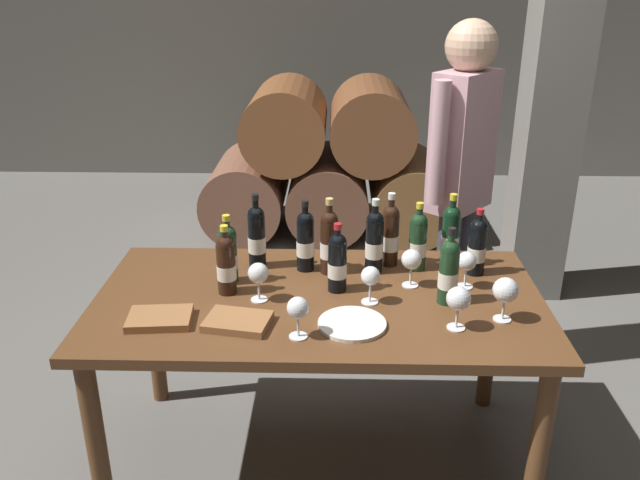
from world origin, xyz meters
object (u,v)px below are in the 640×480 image
wine_bottle_5 (228,253)px  leather_ledger (160,318)px  wine_bottle_8 (374,241)px  wine_glass_0 (458,300)px  dining_table (319,318)px  wine_bottle_2 (329,241)px  wine_glass_4 (298,309)px  wine_bottle_1 (305,240)px  wine_bottle_0 (450,235)px  wine_glass_5 (411,261)px  wine_glass_3 (467,262)px  serving_plate (352,324)px  tasting_notebook (238,322)px  wine_bottle_4 (257,236)px  sommelier_presenting (461,169)px  wine_bottle_10 (418,241)px  wine_glass_1 (505,291)px  wine_glass_2 (258,274)px  wine_bottle_6 (390,234)px  wine_bottle_11 (226,264)px  wine_bottle_3 (337,262)px  wine_bottle_9 (449,271)px  wine_glass_6 (370,277)px  wine_bottle_7 (477,246)px

wine_bottle_5 → leather_ledger: size_ratio=1.28×
wine_bottle_8 → wine_glass_0: 0.52m
dining_table → wine_bottle_2: (0.04, 0.22, 0.23)m
wine_glass_4 → wine_bottle_1: bearing=90.0°
wine_bottle_0 → wine_glass_5: size_ratio=2.04×
wine_glass_0 → wine_glass_3: bearing=74.9°
dining_table → wine_glass_0: bearing=-24.8°
wine_glass_0 → serving_plate: (-0.36, 0.01, -0.10)m
dining_table → wine_bottle_5: bearing=161.4°
wine_glass_3 → tasting_notebook: wine_glass_3 is taller
tasting_notebook → wine_bottle_4: bearing=98.7°
wine_glass_5 → sommelier_presenting: size_ratio=0.09×
wine_glass_0 → wine_bottle_10: bearing=99.9°
wine_bottle_1 → tasting_notebook: 0.53m
wine_glass_4 → leather_ledger: wine_glass_4 is taller
wine_glass_1 → tasting_notebook: wine_glass_1 is taller
wine_bottle_5 → wine_glass_5: 0.71m
wine_bottle_1 → wine_glass_4: 0.54m
wine_glass_4 → leather_ledger: 0.51m
wine_bottle_2 → leather_ledger: wine_bottle_2 is taller
wine_glass_1 → sommelier_presenting: (-0.01, 0.91, 0.17)m
dining_table → wine_glass_4: 0.36m
wine_bottle_2 → wine_glass_1: wine_bottle_2 is taller
wine_glass_2 → wine_glass_3: (0.79, 0.13, -0.00)m
wine_bottle_8 → wine_bottle_5: bearing=-169.3°
wine_bottle_5 → leather_ledger: 0.40m
dining_table → wine_bottle_6: bearing=46.6°
wine_glass_1 → leather_ledger: 1.22m
wine_bottle_0 → serving_plate: 0.67m
wine_bottle_10 → tasting_notebook: size_ratio=1.31×
dining_table → wine_glass_3: bearing=9.5°
wine_bottle_4 → wine_bottle_11: size_ratio=1.15×
sommelier_presenting → wine_glass_2: bearing=-137.9°
wine_glass_3 → wine_bottle_3: bearing=-175.8°
wine_bottle_9 → wine_glass_2: size_ratio=1.96×
wine_bottle_10 → sommelier_presenting: bearing=63.3°
wine_glass_0 → sommelier_presenting: size_ratio=0.09×
wine_bottle_6 → wine_glass_2: bearing=-146.5°
wine_bottle_4 → wine_bottle_11: wine_bottle_4 is taller
wine_bottle_10 → wine_glass_6: size_ratio=1.97×
wine_glass_3 → sommelier_presenting: sommelier_presenting is taller
dining_table → wine_glass_2: 0.30m
leather_ledger → wine_bottle_7: bearing=14.8°
wine_bottle_0 → wine_bottle_1: 0.60m
wine_bottle_2 → wine_glass_6: (0.15, -0.26, -0.03)m
wine_bottle_1 → wine_glass_3: (0.63, -0.15, -0.02)m
wine_bottle_7 → wine_glass_6: wine_bottle_7 is taller
dining_table → wine_glass_5: wine_glass_5 is taller
serving_plate → sommelier_presenting: size_ratio=0.14×
wine_glass_1 → wine_glass_6: 0.48m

